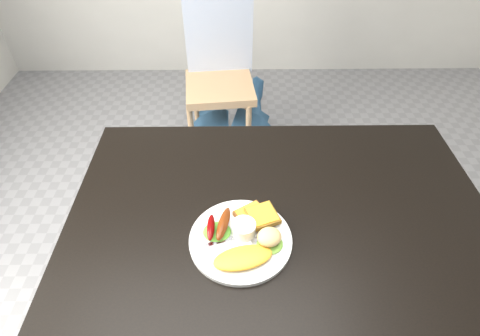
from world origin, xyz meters
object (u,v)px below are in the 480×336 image
Objects in this scene: person at (224,61)px; plate at (241,240)px; dining_table at (280,214)px; dining_chair at (220,87)px.

person is 0.92m from plate.
dining_table is 3.16× the size of dining_chair.
dining_table is 0.16m from plate.
dining_chair is 1.33m from plate.
dining_chair is at bearing 94.56° from plate.
dining_chair is 0.51m from person.
person reaches higher than plate.
dining_table is 0.75× the size of person.
dining_chair is 0.24× the size of person.
dining_chair is at bearing 100.49° from dining_table.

